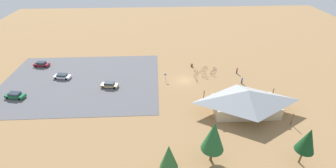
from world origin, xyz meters
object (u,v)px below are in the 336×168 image
Objects in this scene: pine_mideast at (214,136)px; bicycle_teal_yard_center at (196,71)px; bicycle_red_by_bin at (203,72)px; bicycle_yellow_lone_east at (197,80)px; visitor_at_bikes at (242,80)px; visitor_crossing_yard at (237,70)px; car_maroon_by_curb at (41,64)px; lot_sign at (165,76)px; pine_east at (169,157)px; bicycle_black_mid_cluster at (213,71)px; bicycle_green_back_row at (196,75)px; bicycle_blue_near_porch at (205,68)px; pine_midwest at (308,140)px; trash_bin at (192,65)px; bicycle_purple_front_row at (215,69)px; car_tan_far_end at (109,85)px; bike_pavilion at (246,100)px; car_green_mid_lot at (15,95)px; bicycle_white_edge_south at (213,75)px; car_white_aisle_side at (62,76)px; bicycle_silver_yard_right at (205,77)px.

bicycle_teal_yard_center is at bearing -94.23° from pine_mideast.
bicycle_yellow_lone_east is at bearing 59.84° from bicycle_red_by_bin.
visitor_at_bikes is 5.48m from visitor_crossing_yard.
car_maroon_by_curb is 58.13m from visitor_at_bikes.
pine_east reaches higher than lot_sign.
bicycle_black_mid_cluster is 8.88m from visitor_at_bikes.
bicycle_yellow_lone_east is (0.15, 2.75, 0.01)m from bicycle_green_back_row.
visitor_at_bikes reaches higher than bicycle_blue_near_porch.
bicycle_blue_near_porch reaches higher than bicycle_green_back_row.
pine_midwest reaches higher than pine_east.
trash_bin is 6.90m from bicycle_purple_front_row.
pine_midwest reaches higher than car_tan_far_end.
visitor_at_bikes is (-3.20, -12.05, -2.23)m from bike_pavilion.
trash_bin is 8.58m from bicycle_yellow_lone_east.
bicycle_teal_yard_center is 46.74m from car_green_mid_lot.
lot_sign is 20.67m from visitor_crossing_yard.
bicycle_white_edge_south is 41.44m from car_white_aisle_side.
car_green_mid_lot is 1.03× the size of car_white_aisle_side.
pine_midwest is 1.59× the size of car_white_aisle_side.
bicycle_purple_front_row is at bearing -176.42° from car_white_aisle_side.
trash_bin is 39.62m from pine_east.
pine_midwest reaches higher than lot_sign.
bicycle_silver_yard_right is at bearing 152.32° from bicycle_green_back_row.
lot_sign is 1.49× the size of bicycle_black_mid_cluster.
pine_mideast reaches higher than bicycle_red_by_bin.
pine_east reaches higher than car_maroon_by_curb.
pine_east is at bearing 71.24° from bicycle_red_by_bin.
bicycle_teal_yard_center is at bearing -21.92° from bicycle_red_by_bin.
trash_bin is 5.83m from bicycle_green_back_row.
bike_pavilion is at bearing 159.46° from car_tan_far_end.
car_maroon_by_curb is at bearing -24.75° from bike_pavilion.
lot_sign is 1.36× the size of bicycle_silver_yard_right.
pine_mideast is 57.76m from car_maroon_by_curb.
trash_bin is 0.41× the size of lot_sign.
bicycle_yellow_lone_east is at bearing -64.48° from pine_midwest.
bicycle_purple_front_row is 5.60m from bicycle_teal_yard_center.
bike_pavilion is at bearing 122.05° from bicycle_yellow_lone_east.
bicycle_yellow_lone_east is at bearing 86.92° from bicycle_green_back_row.
pine_mideast reaches higher than bicycle_purple_front_row.
bicycle_purple_front_row is 9.47m from visitor_at_bikes.
bicycle_purple_front_row is 30.18m from car_tan_far_end.
bicycle_silver_yard_right is 9.74m from visitor_crossing_yard.
bicycle_blue_near_porch is at bearing -165.45° from car_green_mid_lot.
car_green_mid_lot is (36.39, 6.39, -0.65)m from lot_sign.
bicycle_blue_near_porch is (-12.54, -36.64, -4.01)m from pine_east.
pine_midwest is at bearing 146.13° from car_maroon_by_curb.
lot_sign reaches higher than bicycle_yellow_lone_east.
bicycle_silver_yard_right is 4.13m from bicycle_black_mid_cluster.
visitor_at_bikes is at bearing 135.89° from bicycle_black_mid_cluster.
pine_midwest is at bearing 144.09° from car_tan_far_end.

